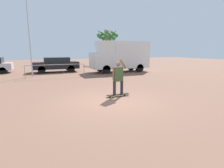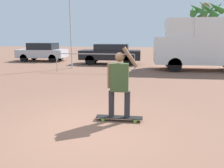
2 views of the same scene
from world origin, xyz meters
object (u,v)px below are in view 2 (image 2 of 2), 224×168
(person_skateboarder, at_px, (119,81))
(palm_tree_near_van, at_px, (205,13))
(parked_car_silver, at_px, (43,52))
(skateboard, at_px, (119,117))
(camper_van, at_px, (207,43))
(parked_car_black, at_px, (111,53))

(person_skateboarder, height_order, palm_tree_near_van, palm_tree_near_van)
(parked_car_silver, bearing_deg, palm_tree_near_van, 23.54)
(skateboard, distance_m, palm_tree_near_van, 20.75)
(skateboard, distance_m, camper_van, 10.05)
(camper_van, bearing_deg, parked_car_silver, 162.52)
(person_skateboarder, distance_m, parked_car_silver, 14.82)
(camper_van, xyz_separation_m, parked_car_silver, (-12.12, 3.82, -0.87))
(parked_car_black, bearing_deg, person_skateboarder, -81.52)
(parked_car_black, height_order, parked_car_silver, parked_car_silver)
(person_skateboarder, bearing_deg, camper_van, 63.31)
(skateboard, height_order, palm_tree_near_van, palm_tree_near_van)
(skateboard, bearing_deg, camper_van, 63.32)
(person_skateboarder, bearing_deg, parked_car_black, 98.48)
(camper_van, relative_size, parked_car_silver, 1.51)
(camper_van, bearing_deg, person_skateboarder, -116.69)
(skateboard, xyz_separation_m, parked_car_silver, (-7.67, 12.69, 0.71))
(skateboard, bearing_deg, parked_car_silver, 121.14)
(camper_van, height_order, parked_car_silver, camper_van)
(person_skateboarder, height_order, camper_van, camper_van)
(parked_car_silver, bearing_deg, parked_car_black, -13.10)
(parked_car_silver, bearing_deg, person_skateboarder, -58.86)
(camper_van, distance_m, palm_tree_near_van, 10.85)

